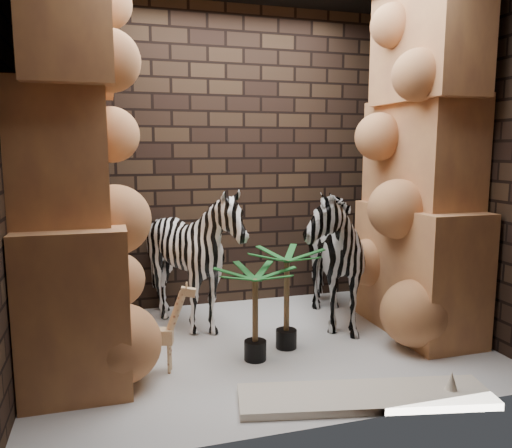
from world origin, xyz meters
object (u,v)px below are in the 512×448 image
object	(u,v)px
palm_back	(255,313)
surfboard	(365,397)
giraffe_toy	(156,327)
zebra_right	(322,242)
zebra_left	(194,265)
palm_front	(287,298)

from	to	relation	value
palm_back	surfboard	size ratio (longest dim) A/B	0.45
giraffe_toy	surfboard	world-z (taller)	giraffe_toy
zebra_right	zebra_left	xyz separation A→B (m)	(-1.17, 0.11, -0.17)
zebra_right	zebra_left	world-z (taller)	zebra_right
giraffe_toy	palm_back	xyz separation A→B (m)	(0.74, -0.00, 0.03)
zebra_left	palm_front	size ratio (longest dim) A/B	1.56
zebra_left	palm_back	bearing A→B (deg)	-47.93
giraffe_toy	zebra_right	bearing A→B (deg)	36.97
zebra_left	giraffe_toy	xyz separation A→B (m)	(-0.40, -0.78, -0.24)
zebra_right	giraffe_toy	distance (m)	1.76
surfboard	giraffe_toy	bearing A→B (deg)	158.71
zebra_right	palm_front	size ratio (longest dim) A/B	1.82
palm_back	surfboard	xyz separation A→B (m)	(0.50, -0.80, -0.34)
zebra_left	palm_back	distance (m)	0.88
giraffe_toy	palm_back	size ratio (longest dim) A/B	0.92
zebra_left	palm_back	xyz separation A→B (m)	(0.33, -0.78, -0.22)
zebra_right	surfboard	bearing A→B (deg)	-94.27
giraffe_toy	zebra_left	bearing A→B (deg)	76.37
zebra_right	palm_front	world-z (taller)	zebra_right
zebra_left	giraffe_toy	distance (m)	0.91
palm_front	surfboard	distance (m)	1.05
zebra_right	surfboard	size ratio (longest dim) A/B	0.92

